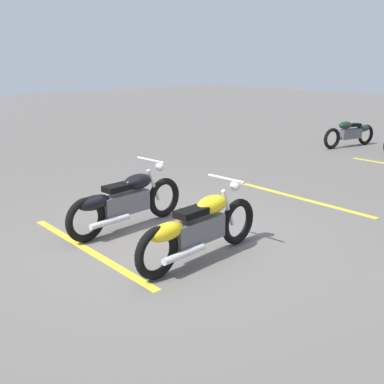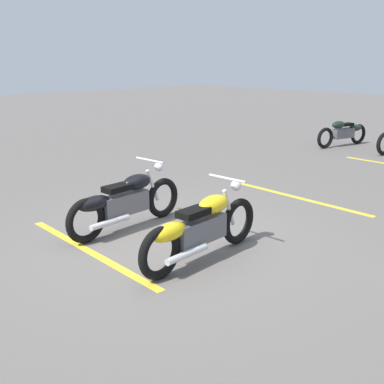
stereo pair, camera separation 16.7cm
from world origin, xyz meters
name	(u,v)px [view 1 (the left image)]	position (x,y,z in m)	size (l,w,h in m)	color
ground_plane	(169,240)	(0.00, 0.00, 0.00)	(60.00, 60.00, 0.00)	#66605B
motorcycle_bright_foreground	(198,228)	(-0.19, -0.83, 0.46)	(2.23, 0.62, 1.04)	black
motorcycle_dark_foreground	(125,201)	(-0.22, 0.81, 0.46)	(2.23, 0.62, 1.04)	black
motorcycle_row_right	(351,133)	(8.94, 2.24, 0.42)	(2.04, 0.55, 0.78)	black
parking_stripe_near	(89,250)	(-1.10, 0.45, 0.00)	(3.20, 0.12, 0.01)	yellow
parking_stripe_mid	(299,198)	(3.23, 0.00, 0.00)	(3.20, 0.12, 0.01)	yellow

